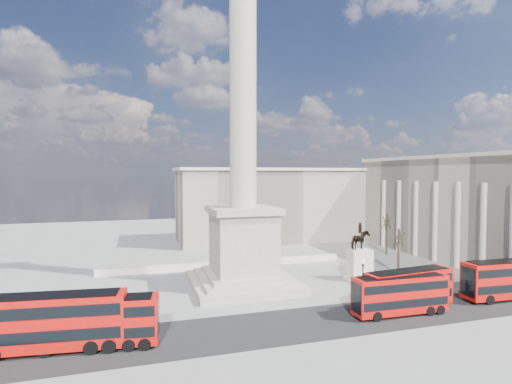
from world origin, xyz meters
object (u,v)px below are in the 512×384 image
object	(u,v)px
equestrian_statue	(360,260)
pedestrian_standing	(431,290)
pedestrian_walking	(452,277)
red_bus_e	(94,322)
nelsons_column	(243,192)
pedestrian_crossing	(295,286)
red_bus_d	(509,279)
victorian_lamp	(363,282)
red_bus_b	(409,289)
red_bus_c	(401,294)
red_bus_a	(53,322)

from	to	relation	value
equestrian_statue	pedestrian_standing	xyz separation A→B (m)	(4.21, -9.60, -1.99)
pedestrian_walking	red_bus_e	bearing A→B (deg)	172.29
nelsons_column	pedestrian_walking	size ratio (longest dim) A/B	26.54
pedestrian_crossing	red_bus_d	bearing A→B (deg)	-152.87
victorian_lamp	equestrian_statue	distance (m)	13.92
nelsons_column	red_bus_b	world-z (taller)	nelsons_column
victorian_lamp	pedestrian_standing	world-z (taller)	victorian_lamp
red_bus_c	victorian_lamp	world-z (taller)	victorian_lamp
red_bus_a	red_bus_e	size ratio (longest dim) A/B	1.11
red_bus_d	pedestrian_standing	size ratio (longest dim) A/B	6.50
equestrian_statue	red_bus_c	bearing A→B (deg)	-103.85
red_bus_b	victorian_lamp	xyz separation A→B (m)	(-5.68, 0.48, 1.13)
red_bus_a	red_bus_d	distance (m)	50.57
red_bus_a	pedestrian_standing	distance (m)	42.23
red_bus_c	red_bus_d	world-z (taller)	red_bus_d
nelsons_column	victorian_lamp	xyz separation A→B (m)	(9.91, -13.92, -9.44)
nelsons_column	red_bus_c	bearing A→B (deg)	-49.46
red_bus_a	pedestrian_walking	size ratio (longest dim) A/B	6.67
red_bus_c	pedestrian_walking	world-z (taller)	red_bus_c
red_bus_a	red_bus_e	xyz separation A→B (m)	(3.39, -0.44, -0.25)
red_bus_a	pedestrian_crossing	bearing A→B (deg)	26.81
red_bus_a	nelsons_column	bearing A→B (deg)	41.27
red_bus_e	pedestrian_crossing	xyz separation A→B (m)	(23.29, 10.36, -1.60)
nelsons_column	pedestrian_walking	xyz separation A→B (m)	(28.10, -7.59, -11.98)
red_bus_d	pedestrian_walking	bearing A→B (deg)	104.65
pedestrian_crossing	pedestrian_walking	bearing A→B (deg)	-136.94
nelsons_column	red_bus_d	distance (m)	34.77
nelsons_column	red_bus_a	world-z (taller)	nelsons_column
pedestrian_walking	equestrian_statue	bearing A→B (deg)	136.09
equestrian_statue	nelsons_column	bearing A→B (deg)	173.59
pedestrian_walking	pedestrian_standing	distance (m)	8.01
red_bus_c	pedestrian_crossing	size ratio (longest dim) A/B	7.04
red_bus_e	red_bus_d	bearing A→B (deg)	7.35
red_bus_a	pedestrian_walking	xyz separation A→B (m)	(49.07, 7.02, -1.68)
nelsons_column	red_bus_b	distance (m)	23.72
red_bus_c	red_bus_e	world-z (taller)	red_bus_e
red_bus_e	equestrian_statue	distance (m)	36.90
pedestrian_standing	pedestrian_walking	bearing A→B (deg)	-175.32
red_bus_d	victorian_lamp	world-z (taller)	victorian_lamp
red_bus_b	nelsons_column	bearing A→B (deg)	130.98
red_bus_b	pedestrian_walking	size ratio (longest dim) A/B	5.99
nelsons_column	victorian_lamp	world-z (taller)	nelsons_column
nelsons_column	pedestrian_standing	xyz separation A→B (m)	(21.11, -11.50, -12.00)
red_bus_c	pedestrian_standing	xyz separation A→B (m)	(7.63, 4.26, -1.36)
equestrian_statue	pedestrian_standing	world-z (taller)	equestrian_statue
equestrian_statue	red_bus_a	bearing A→B (deg)	-161.45
red_bus_d	pedestrian_crossing	xyz separation A→B (m)	(-23.89, 10.30, -1.73)
red_bus_b	red_bus_e	world-z (taller)	red_bus_e
red_bus_a	pedestrian_walking	distance (m)	49.60
pedestrian_crossing	victorian_lamp	bearing A→B (deg)	164.91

